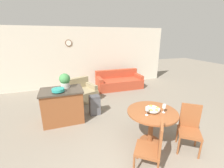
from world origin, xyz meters
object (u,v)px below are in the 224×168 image
teal_bowl (58,90)px  potted_plant (65,80)px  wine_glass_left (147,109)px  kitchen_island (63,105)px  wine_glass_right (164,107)px  trash_bin (95,105)px  dining_table (152,119)px  dining_chair_near_left (153,146)px  couch (119,82)px  fruit_bowl (153,109)px  dining_chair_near_right (190,126)px  armchair (82,93)px

teal_bowl → potted_plant: 0.40m
wine_glass_left → kitchen_island: 2.37m
wine_glass_right → trash_bin: wine_glass_right is taller
kitchen_island → teal_bowl: (-0.07, -0.15, 0.52)m
dining_table → wine_glass_left: size_ratio=5.84×
dining_table → wine_glass_right: wine_glass_right is taller
dining_chair_near_left → teal_bowl: (-1.47, 2.10, 0.46)m
trash_bin → couch: 2.63m
dining_table → potted_plant: size_ratio=2.65×
wine_glass_left → trash_bin: wine_glass_left is taller
fruit_bowl → wine_glass_left: size_ratio=1.65×
wine_glass_left → dining_chair_near_right: bearing=-19.0°
fruit_bowl → kitchen_island: bearing=138.4°
dining_chair_near_right → kitchen_island: 3.16m
dining_chair_near_right → fruit_bowl: (-0.66, 0.40, 0.31)m
dining_chair_near_left → dining_chair_near_right: 1.08m
wine_glass_left → dining_table: bearing=27.0°
wine_glass_left → teal_bowl: 2.27m
wine_glass_left → couch: size_ratio=0.09×
trash_bin → armchair: size_ratio=0.53×
potted_plant → trash_bin: size_ratio=0.67×
teal_bowl → dining_chair_near_right: bearing=-36.1°
dining_chair_near_right → wine_glass_right: bearing=6.3°
dining_chair_near_right → armchair: 3.76m
dining_table → dining_chair_near_left: size_ratio=1.09×
dining_table → dining_chair_near_left: (-0.40, -0.66, -0.08)m
teal_bowl → wine_glass_left: bearing=-42.8°
dining_table → trash_bin: 1.93m
fruit_bowl → armchair: fruit_bowl is taller
fruit_bowl → trash_bin: (-0.88, 1.69, -0.53)m
dining_table → potted_plant: potted_plant is taller
dining_chair_near_right → couch: dining_chair_near_right is taller
teal_bowl → couch: teal_bowl is taller
kitchen_island → dining_table: bearing=-41.6°
dining_table → fruit_bowl: 0.23m
armchair → wine_glass_right: bearing=-88.1°
couch → dining_chair_near_right: bearing=-90.2°
dining_chair_near_right → armchair: (-1.76, 3.31, -0.25)m
dining_chair_near_right → armchair: size_ratio=0.87×
teal_bowl → armchair: (0.76, 1.47, -0.71)m
kitchen_island → potted_plant: (0.12, 0.16, 0.67)m
dining_chair_near_right → kitchen_island: (-2.45, 1.99, -0.05)m
dining_chair_near_left → kitchen_island: bearing=69.2°
teal_bowl → fruit_bowl: bearing=-37.7°
dining_chair_near_right → potted_plant: size_ratio=2.43×
couch → armchair: bearing=-154.4°
fruit_bowl → wine_glass_right: (0.19, -0.12, 0.08)m
couch → fruit_bowl: bearing=-100.2°
wine_glass_right → potted_plant: potted_plant is taller
wine_glass_right → teal_bowl: (-2.06, 1.56, 0.07)m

